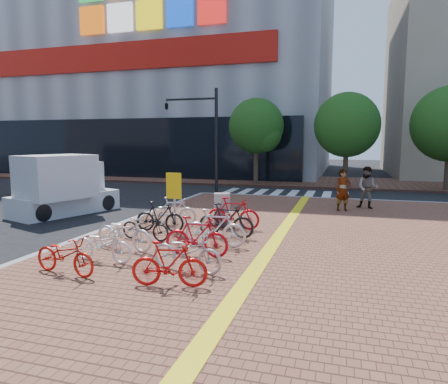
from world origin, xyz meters
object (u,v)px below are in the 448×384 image
(bike_9, at_px, (215,228))
(yellow_sign, at_px, (174,191))
(bike_10, at_px, (226,220))
(bike_2, at_px, (124,232))
(bike_6, at_px, (169,264))
(pedestrian_a, at_px, (343,190))
(box_truck, at_px, (63,186))
(bike_1, at_px, (102,244))
(bike_7, at_px, (187,252))
(pedestrian_b, at_px, (368,188))
(bike_3, at_px, (145,226))
(bike_4, at_px, (160,217))
(bike_11, at_px, (233,213))
(bike_8, at_px, (196,237))
(bike_5, at_px, (174,211))
(bike_0, at_px, (65,255))
(traffic_light_pole, at_px, (193,123))
(utility_box, at_px, (222,210))

(bike_9, height_order, yellow_sign, yellow_sign)
(bike_10, bearing_deg, bike_2, 134.03)
(bike_2, xyz_separation_m, bike_6, (2.42, -2.26, -0.01))
(pedestrian_a, bearing_deg, bike_6, -132.46)
(bike_2, relative_size, box_truck, 0.39)
(yellow_sign, relative_size, box_truck, 0.41)
(bike_1, height_order, bike_7, bike_7)
(bike_6, bearing_deg, yellow_sign, 11.34)
(bike_6, relative_size, pedestrian_b, 0.86)
(bike_9, xyz_separation_m, bike_10, (-0.01, 1.15, 0.00))
(bike_3, bearing_deg, bike_6, -140.61)
(box_truck, bearing_deg, bike_9, -24.82)
(bike_10, distance_m, box_truck, 8.69)
(pedestrian_b, bearing_deg, yellow_sign, -121.53)
(bike_9, bearing_deg, bike_3, 83.87)
(bike_4, height_order, bike_11, bike_11)
(bike_3, distance_m, bike_8, 2.44)
(bike_10, distance_m, bike_11, 1.23)
(yellow_sign, bearing_deg, bike_8, -54.97)
(bike_3, relative_size, bike_5, 0.97)
(bike_0, height_order, bike_6, bike_6)
(bike_2, relative_size, traffic_light_pole, 0.33)
(bike_2, height_order, bike_5, bike_5)
(bike_10, bearing_deg, box_truck, 72.82)
(bike_0, height_order, bike_1, bike_0)
(pedestrian_b, relative_size, utility_box, 1.59)
(bike_5, height_order, box_truck, box_truck)
(bike_7, bearing_deg, bike_1, 95.11)
(bike_0, height_order, bike_3, bike_0)
(bike_9, xyz_separation_m, utility_box, (-0.62, 2.69, 0.05))
(bike_2, relative_size, bike_9, 1.05)
(bike_2, height_order, bike_6, bike_2)
(bike_0, xyz_separation_m, bike_4, (0.19, 4.53, 0.06))
(bike_10, xyz_separation_m, utility_box, (-0.61, 1.55, 0.05))
(bike_1, distance_m, bike_5, 4.63)
(bike_1, bearing_deg, bike_0, 169.10)
(bike_6, height_order, box_truck, box_truck)
(bike_8, distance_m, yellow_sign, 3.11)
(bike_11, bearing_deg, pedestrian_b, -40.65)
(bike_9, relative_size, bike_11, 0.98)
(bike_8, xyz_separation_m, traffic_light_pole, (-4.36, 11.07, 3.49))
(bike_3, bearing_deg, bike_9, -88.44)
(bike_0, relative_size, utility_box, 1.45)
(bike_11, bearing_deg, bike_6, -179.97)
(bike_6, relative_size, bike_10, 0.89)
(bike_10, bearing_deg, bike_8, 176.60)
(bike_8, xyz_separation_m, box_truck, (-8.09, 4.88, 0.54))
(bike_1, xyz_separation_m, bike_2, (-0.06, 1.14, 0.05))
(bike_9, xyz_separation_m, yellow_sign, (-1.89, 1.40, 0.83))
(bike_3, distance_m, utility_box, 3.07)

